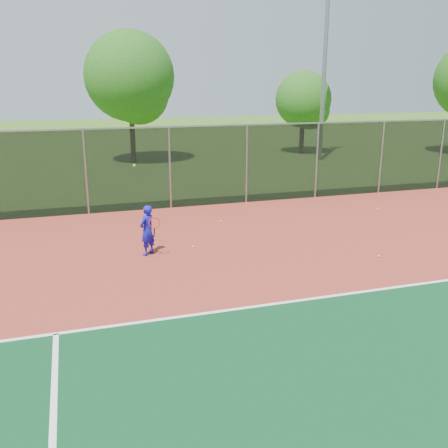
# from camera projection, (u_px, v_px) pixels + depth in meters

# --- Properties ---
(court_apron) EXTENTS (30.00, 20.00, 0.02)m
(court_apron) POSITION_uv_depth(u_px,v_px,m) (406.00, 309.00, 10.45)
(court_apron) COLOR #993527
(court_apron) RESTS_ON ground
(fence_back) EXTENTS (30.00, 0.06, 3.03)m
(fence_back) POSITION_uv_depth(u_px,v_px,m) (247.00, 163.00, 19.21)
(fence_back) COLOR black
(fence_back) RESTS_ON court_apron
(tennis_player) EXTENTS (0.60, 0.71, 2.50)m
(tennis_player) POSITION_uv_depth(u_px,v_px,m) (147.00, 230.00, 13.51)
(tennis_player) COLOR #1413B5
(tennis_player) RESTS_ON court_apron
(practice_ball_0) EXTENTS (0.07, 0.07, 0.07)m
(practice_ball_0) POSITION_uv_depth(u_px,v_px,m) (193.00, 247.00, 14.23)
(practice_ball_0) COLOR #BAD318
(practice_ball_0) RESTS_ON court_apron
(practice_ball_2) EXTENTS (0.07, 0.07, 0.07)m
(practice_ball_2) POSITION_uv_depth(u_px,v_px,m) (221.00, 221.00, 16.83)
(practice_ball_2) COLOR #BAD318
(practice_ball_2) RESTS_ON court_apron
(practice_ball_3) EXTENTS (0.07, 0.07, 0.07)m
(practice_ball_3) POSITION_uv_depth(u_px,v_px,m) (378.00, 209.00, 18.40)
(practice_ball_3) COLOR #BAD318
(practice_ball_3) RESTS_ON court_apron
(practice_ball_4) EXTENTS (0.07, 0.07, 0.07)m
(practice_ball_4) POSITION_uv_depth(u_px,v_px,m) (379.00, 256.00, 13.47)
(practice_ball_4) COLOR #BAD318
(practice_ball_4) RESTS_ON court_apron
(floodlight_n) EXTENTS (0.90, 0.40, 12.92)m
(floodlight_n) POSITION_uv_depth(u_px,v_px,m) (326.00, 32.00, 28.09)
(floodlight_n) COLOR gray
(floodlight_n) RESTS_ON ground
(tree_back_left) EXTENTS (5.03, 5.03, 7.39)m
(tree_back_left) POSITION_uv_depth(u_px,v_px,m) (132.00, 80.00, 27.95)
(tree_back_left) COLOR #352413
(tree_back_left) RESTS_ON ground
(tree_back_mid) EXTENTS (3.60, 3.60, 5.29)m
(tree_back_mid) POSITION_uv_depth(u_px,v_px,m) (305.00, 102.00, 32.11)
(tree_back_mid) COLOR #352413
(tree_back_mid) RESTS_ON ground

